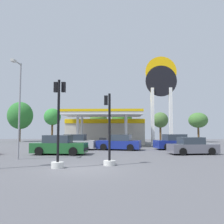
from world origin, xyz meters
name	(u,v)px	position (x,y,z in m)	size (l,w,h in m)	color
ground_plane	(84,169)	(0.00, 0.00, 0.00)	(90.00, 90.00, 0.00)	#56565B
gas_station	(106,130)	(-0.46, 23.95, 2.16)	(11.56, 12.57, 4.61)	beige
station_pole_sign	(161,89)	(7.28, 18.97, 7.59)	(4.14, 0.56, 11.94)	white
car_0	(119,143)	(1.70, 12.67, 0.73)	(4.81, 2.79, 1.62)	black
car_1	(192,147)	(8.06, 8.31, 0.66)	(4.32, 2.39, 1.46)	black
car_2	(74,143)	(-3.12, 12.92, 0.74)	(4.65, 2.25, 1.64)	black
car_3	(59,146)	(-3.35, 7.73, 0.75)	(4.71, 2.31, 1.65)	black
car_4	(176,143)	(7.85, 13.64, 0.74)	(4.86, 2.79, 1.64)	black
traffic_signal_1	(58,135)	(-1.52, 0.44, 1.79)	(0.69, 0.70, 4.86)	silver
traffic_signal_2	(109,143)	(1.22, 1.54, 1.30)	(0.70, 0.71, 4.24)	silver
tree_0	(20,116)	(-16.91, 31.14, 4.82)	(4.62, 4.62, 7.37)	brown
tree_1	(52,117)	(-10.50, 30.01, 4.48)	(3.00, 3.00, 6.03)	brown
tree_2	(98,120)	(-2.21, 30.74, 4.02)	(3.14, 3.14, 5.37)	brown
tree_3	(122,118)	(2.05, 29.03, 4.27)	(3.51, 3.51, 5.84)	brown
tree_4	(160,120)	(9.08, 31.25, 3.93)	(2.88, 2.88, 5.38)	brown
tree_5	(198,120)	(15.52, 30.03, 3.83)	(3.33, 3.33, 5.20)	brown
corner_streetlamp	(18,101)	(-5.38, 4.00, 4.17)	(0.24, 1.48, 6.94)	gray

